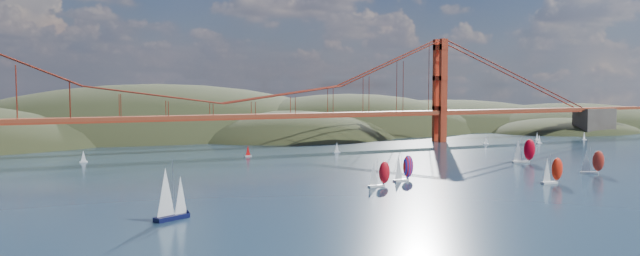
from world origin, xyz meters
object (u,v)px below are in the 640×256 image
object	(u,v)px
sloop_navy	(170,194)
racer_2	(592,161)
racer_3	(523,150)
racer_rwb	(403,167)
racer_1	(552,170)
racer_0	(379,173)

from	to	relation	value
sloop_navy	racer_2	size ratio (longest dim) A/B	1.48
racer_3	racer_rwb	size ratio (longest dim) A/B	1.15
racer_2	racer_rwb	distance (m)	69.18
sloop_navy	racer_rwb	bearing A→B (deg)	-7.11
racer_1	racer_rwb	bearing A→B (deg)	149.86
racer_1	racer_rwb	world-z (taller)	racer_rwb
racer_1	racer_2	xyz separation A→B (m)	(28.68, 10.83, 0.01)
sloop_navy	racer_rwb	size ratio (longest dim) A/B	1.46
racer_2	racer_rwb	world-z (taller)	racer_rwb
racer_0	racer_2	xyz separation A→B (m)	(80.72, -5.46, 0.22)
racer_0	racer_rwb	xyz separation A→B (m)	(12.61, 6.69, 0.29)
sloop_navy	racer_3	xyz separation A→B (m)	(145.74, 48.26, -0.92)
racer_1	racer_rwb	distance (m)	45.64
racer_0	racer_2	size ratio (longest dim) A/B	0.95
racer_3	racer_0	bearing A→B (deg)	-146.19
racer_2	racer_0	bearing A→B (deg)	-155.08
racer_0	racer_3	world-z (taller)	racer_3
racer_0	racer_rwb	distance (m)	14.28
racer_2	racer_3	xyz separation A→B (m)	(-0.64, 32.70, 0.72)
racer_0	racer_1	xyz separation A→B (m)	(52.04, -16.29, 0.21)
sloop_navy	racer_3	world-z (taller)	sloop_navy
racer_1	racer_3	world-z (taller)	racer_3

